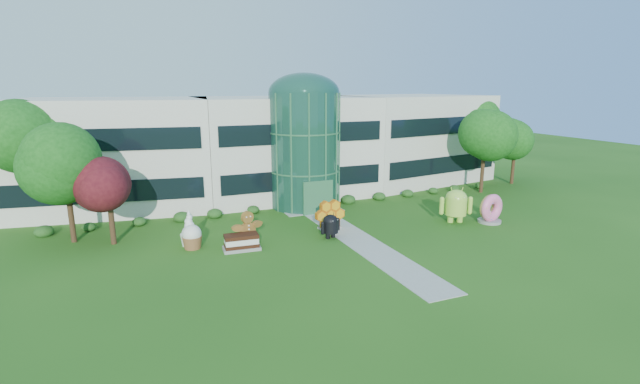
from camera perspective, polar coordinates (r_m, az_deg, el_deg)
name	(u,v)px	position (r m, az deg, el deg)	size (l,w,h in m)	color
ground	(371,248)	(30.69, 6.27, -6.90)	(140.00, 140.00, 0.00)	#215114
building	(283,145)	(45.77, -4.63, 5.75)	(46.00, 15.00, 9.30)	beige
atrium	(304,151)	(40.13, -1.93, 5.12)	(6.00, 6.00, 9.80)	#194738
walkway	(357,239)	(32.34, 4.54, -5.77)	(2.40, 20.00, 0.04)	#9E9E93
tree_red	(110,201)	(33.47, -24.48, -0.97)	(4.00, 4.00, 6.00)	#3F0C14
trees_backdrop	(300,157)	(41.15, -2.42, 4.33)	(52.00, 8.00, 8.40)	#144B12
android_green	(456,203)	(37.26, 16.40, -1.32)	(2.69, 1.79, 3.05)	#A3D644
android_black	(331,224)	(32.22, 1.31, -4.00)	(1.73, 1.16, 1.97)	black
donut	(490,208)	(38.10, 20.23, -1.87)	(2.21, 1.06, 2.30)	#EA59A3
gingerbread	(248,228)	(31.14, -8.90, -4.40)	(2.55, 0.98, 2.35)	brown
ice_cream_sandwich	(241,242)	(30.48, -9.64, -6.10)	(2.37, 1.18, 1.06)	black
honeycomb	(330,216)	(34.28, 1.22, -2.95)	(2.50, 0.89, 1.97)	orange
froyo	(190,228)	(31.91, -15.74, -4.28)	(1.39, 1.39, 2.38)	white
cupcake	(192,237)	(31.37, -15.48, -5.31)	(1.34, 1.34, 1.61)	white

